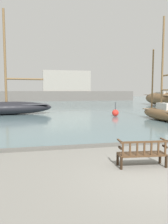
# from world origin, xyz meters

# --- Properties ---
(ground_plane) EXTENTS (160.00, 160.00, 0.00)m
(ground_plane) POSITION_xyz_m (0.00, 0.00, 0.00)
(ground_plane) COLOR gray
(harbor_water) EXTENTS (100.00, 80.00, 0.08)m
(harbor_water) POSITION_xyz_m (0.00, 44.00, 0.04)
(harbor_water) COLOR slate
(harbor_water) RESTS_ON ground
(quay_edge_kerb) EXTENTS (40.00, 0.30, 0.12)m
(quay_edge_kerb) POSITION_xyz_m (0.00, 3.85, 0.06)
(quay_edge_kerb) COLOR #5B5954
(quay_edge_kerb) RESTS_ON ground
(park_bench) EXTENTS (1.64, 0.68, 0.92)m
(park_bench) POSITION_xyz_m (0.12, 1.01, 0.47)
(park_bench) COLOR black
(park_bench) RESTS_ON ground
(sailboat_outer_port) EXTENTS (4.42, 11.81, 14.53)m
(sailboat_outer_port) POSITION_xyz_m (17.09, 27.21, 1.37)
(sailboat_outer_port) COLOR brown
(sailboat_outer_port) RESTS_ON harbor_water
(sailboat_far_starboard) EXTENTS (10.56, 3.62, 10.65)m
(sailboat_far_starboard) POSITION_xyz_m (-6.22, 18.25, 0.92)
(sailboat_far_starboard) COLOR black
(sailboat_far_starboard) RESTS_ON harbor_water
(sailboat_far_port) EXTENTS (1.54, 5.32, 7.48)m
(sailboat_far_port) POSITION_xyz_m (6.92, 10.82, 0.75)
(sailboat_far_port) COLOR brown
(sailboat_far_port) RESTS_ON harbor_water
(channel_buoy) EXTENTS (0.65, 0.65, 1.35)m
(channel_buoy) POSITION_xyz_m (4.17, 14.51, 0.41)
(channel_buoy) COLOR red
(channel_buoy) RESTS_ON harbor_water
(far_breakwater) EXTENTS (42.00, 2.40, 7.46)m
(far_breakwater) POSITION_xyz_m (1.25, 48.12, 2.42)
(far_breakwater) COLOR #66605B
(far_breakwater) RESTS_ON ground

